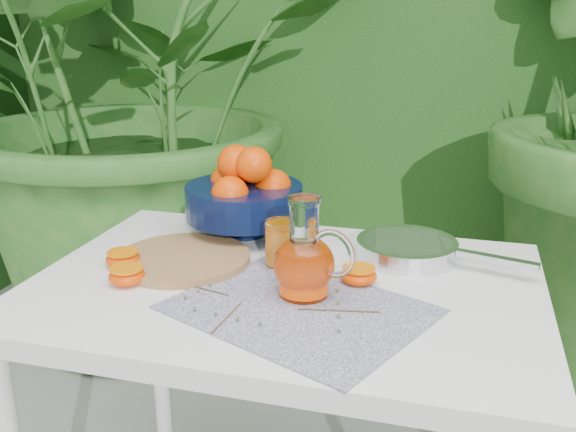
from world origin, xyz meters
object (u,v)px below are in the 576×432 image
(cutting_board, at_px, (184,259))
(juice_pitcher, at_px, (305,262))
(fruit_bowl, at_px, (245,194))
(saute_pan, at_px, (408,248))
(white_table, at_px, (285,318))

(cutting_board, distance_m, juice_pitcher, 0.31)
(cutting_board, distance_m, fruit_bowl, 0.24)
(cutting_board, xyz_separation_m, saute_pan, (0.46, 0.16, 0.01))
(fruit_bowl, bearing_deg, cutting_board, -107.70)
(cutting_board, distance_m, saute_pan, 0.48)
(juice_pitcher, xyz_separation_m, saute_pan, (0.17, 0.25, -0.05))
(white_table, relative_size, cutting_board, 3.54)
(white_table, relative_size, saute_pan, 2.51)
(saute_pan, bearing_deg, cutting_board, -161.18)
(white_table, bearing_deg, juice_pitcher, -47.31)
(cutting_board, relative_size, juice_pitcher, 1.48)
(white_table, bearing_deg, fruit_bowl, 124.45)
(saute_pan, bearing_deg, fruit_bowl, 172.15)
(fruit_bowl, bearing_deg, white_table, -55.55)
(white_table, height_order, juice_pitcher, juice_pitcher)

